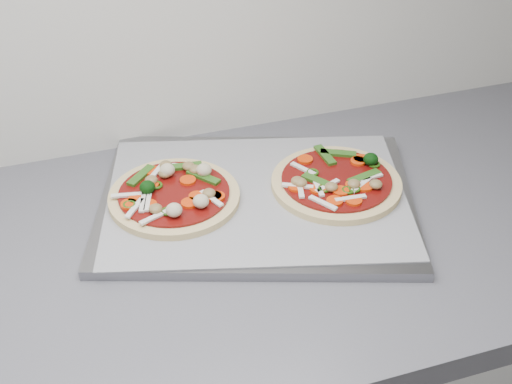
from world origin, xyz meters
name	(u,v)px	position (x,y,z in m)	size (l,w,h in m)	color
countertop	(112,275)	(0.00, 1.30, 0.88)	(3.60, 0.60, 0.04)	#595960
baking_tray	(257,200)	(0.24, 1.37, 0.91)	(0.47, 0.35, 0.02)	gray
parchment	(257,196)	(0.24, 1.37, 0.92)	(0.45, 0.33, 0.00)	gray
pizza_left	(174,194)	(0.11, 1.40, 0.93)	(0.28, 0.28, 0.03)	#EDCA89
pizza_right	(337,182)	(0.36, 1.35, 0.93)	(0.28, 0.28, 0.03)	#EDCA89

